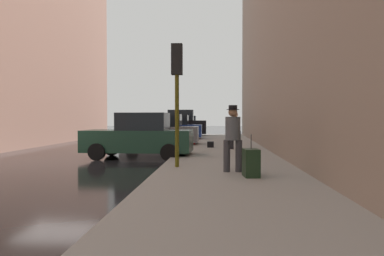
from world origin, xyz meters
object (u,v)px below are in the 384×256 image
(rolling_suitcase, at_px, (251,163))
(duffel_bag, at_px, (211,144))
(parked_silver_sedan, at_px, (185,125))
(parked_black_suv, at_px, (179,125))
(parked_gray_coupe, at_px, (161,131))
(pedestrian_in_tan_coat, at_px, (235,128))
(parked_dark_green_sedan, at_px, (140,137))
(fire_hydrant, at_px, (193,138))
(traffic_light, at_px, (177,78))
(pedestrian_with_beanie, at_px, (233,135))
(parked_blue_sedan, at_px, (172,128))

(rolling_suitcase, height_order, duffel_bag, rolling_suitcase)
(parked_silver_sedan, bearing_deg, parked_black_suv, -90.00)
(parked_gray_coupe, xyz_separation_m, pedestrian_in_tan_coat, (3.91, -3.20, 0.26))
(parked_dark_green_sedan, xyz_separation_m, parked_black_suv, (-0.00, 16.46, 0.18))
(fire_hydrant, relative_size, rolling_suitcase, 0.68)
(parked_black_suv, xyz_separation_m, parked_silver_sedan, (0.00, 5.82, -0.18))
(traffic_light, relative_size, rolling_suitcase, 3.46)
(pedestrian_with_beanie, distance_m, pedestrian_in_tan_coat, 7.30)
(traffic_light, distance_m, duffel_bag, 7.81)
(parked_dark_green_sedan, height_order, parked_blue_sedan, same)
(parked_gray_coupe, relative_size, traffic_light, 1.17)
(parked_black_suv, distance_m, parked_silver_sedan, 5.82)
(parked_dark_green_sedan, height_order, pedestrian_in_tan_coat, pedestrian_in_tan_coat)
(parked_gray_coupe, bearing_deg, duffel_bag, -38.47)
(parked_black_suv, height_order, rolling_suitcase, parked_black_suv)
(parked_dark_green_sedan, distance_m, pedestrian_with_beanie, 5.74)
(parked_black_suv, xyz_separation_m, pedestrian_in_tan_coat, (3.91, -13.76, 0.07))
(parked_dark_green_sedan, relative_size, pedestrian_with_beanie, 2.39)
(parked_blue_sedan, xyz_separation_m, parked_silver_sedan, (0.00, 10.86, 0.00))
(parked_blue_sedan, bearing_deg, duffel_bag, -70.30)
(parked_blue_sedan, xyz_separation_m, pedestrian_with_beanie, (3.44, -16.00, 0.29))
(parked_dark_green_sedan, bearing_deg, fire_hydrant, 72.08)
(parked_silver_sedan, relative_size, fire_hydrant, 5.99)
(parked_black_suv, height_order, pedestrian_with_beanie, parked_black_suv)
(parked_gray_coupe, bearing_deg, parked_silver_sedan, 90.00)
(parked_blue_sedan, xyz_separation_m, fire_hydrant, (1.80, -5.85, -0.35))
(duffel_bag, bearing_deg, parked_blue_sedan, 109.70)
(parked_gray_coupe, xyz_separation_m, pedestrian_with_beanie, (3.44, -10.49, 0.29))
(parked_silver_sedan, height_order, traffic_light, traffic_light)
(parked_silver_sedan, relative_size, pedestrian_in_tan_coat, 2.46)
(duffel_bag, bearing_deg, traffic_light, -97.02)
(parked_blue_sedan, xyz_separation_m, pedestrian_in_tan_coat, (3.91, -8.72, 0.26))
(rolling_suitcase, xyz_separation_m, duffel_bag, (-1.09, 9.08, -0.20))
(parked_dark_green_sedan, height_order, fire_hydrant, parked_dark_green_sedan)
(parked_gray_coupe, relative_size, parked_blue_sedan, 1.00)
(duffel_bag, bearing_deg, parked_silver_sedan, 98.45)
(duffel_bag, bearing_deg, pedestrian_with_beanie, -85.30)
(fire_hydrant, bearing_deg, traffic_light, -89.69)
(parked_dark_green_sedan, bearing_deg, parked_black_suv, 90.00)
(traffic_light, xyz_separation_m, duffel_bag, (0.91, 7.35, -2.47))
(parked_blue_sedan, distance_m, rolling_suitcase, 17.23)
(parked_black_suv, bearing_deg, parked_blue_sedan, -90.00)
(fire_hydrant, bearing_deg, pedestrian_with_beanie, -80.84)
(parked_dark_green_sedan, xyz_separation_m, parked_gray_coupe, (0.00, 5.91, 0.00))
(parked_blue_sedan, distance_m, fire_hydrant, 6.13)
(parked_gray_coupe, distance_m, parked_blue_sedan, 5.51)
(traffic_light, bearing_deg, rolling_suitcase, -40.88)
(pedestrian_in_tan_coat, bearing_deg, parked_silver_sedan, 101.28)
(duffel_bag, bearing_deg, parked_gray_coupe, 141.53)
(parked_dark_green_sedan, distance_m, pedestrian_in_tan_coat, 4.76)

